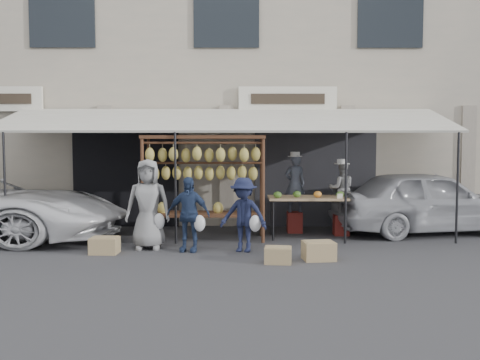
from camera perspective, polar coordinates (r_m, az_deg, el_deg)
The scene contains 16 objects.
ground_plane at distance 10.00m, azimuth -1.86°, elevation -8.02°, with size 90.00×90.00×0.00m, color #2D2D30.
shophouse at distance 16.35m, azimuth -1.22°, elevation 9.49°, with size 24.00×6.15×7.30m.
awning at distance 12.07m, azimuth -1.53°, elevation 6.33°, with size 10.00×2.35×2.92m.
banana_rack at distance 11.40m, azimuth -3.88°, elevation 1.43°, with size 2.60×0.90×2.24m.
produce_table at distance 11.76m, azimuth 7.20°, elevation -1.98°, with size 1.70×0.90×1.04m.
vendor_left at distance 12.39m, azimuth 5.87°, elevation -0.39°, with size 0.48×0.32×1.32m, color #464D5C.
vendor_right at distance 12.19m, azimuth 10.79°, elevation -0.91°, with size 0.57×0.45×1.18m, color gray.
customer_left at distance 10.60m, azimuth -9.79°, elevation -2.56°, with size 0.86×0.56×1.76m, color gray.
customer_mid at distance 10.28m, azimuth -5.54°, elevation -3.64°, with size 0.84×0.35×1.44m, color navy.
customer_right at distance 10.20m, azimuth 0.37°, elevation -3.73°, with size 0.92×0.53×1.42m, color #181D39.
stool_left at distance 12.49m, azimuth 5.85°, elevation -4.50°, with size 0.34×0.34×0.48m, color maroon.
stool_right at distance 12.28m, azimuth 10.74°, elevation -4.73°, with size 0.33×0.33×0.46m, color maroon.
crate_near_a at distance 9.35m, azimuth 4.08°, elevation -8.00°, with size 0.46×0.35×0.28m, color tan.
crate_near_b at distance 9.67m, azimuth 8.39°, elevation -7.48°, with size 0.55×0.42×0.33m, color tan.
crate_far at distance 10.42m, azimuth -14.24°, elevation -6.79°, with size 0.51×0.39×0.31m, color tan.
sedan at distance 12.99m, azimuth 19.35°, elevation -2.16°, with size 1.74×4.34×1.48m, color #B6B7BC.
Camera 1 is at (0.29, -9.78, 2.08)m, focal length 40.00 mm.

